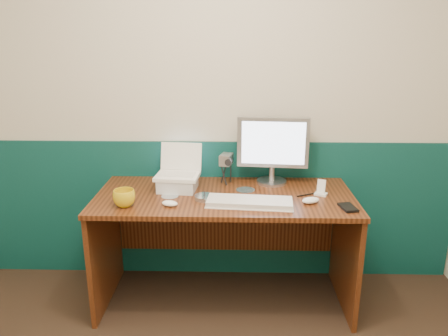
{
  "coord_description": "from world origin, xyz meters",
  "views": [
    {
      "loc": [
        0.19,
        -1.16,
        1.71
      ],
      "look_at": [
        0.13,
        1.23,
        0.97
      ],
      "focal_mm": 35.0,
      "sensor_mm": 36.0,
      "label": 1
    }
  ],
  "objects_px": {
    "keyboard": "(249,203)",
    "monitor": "(273,149)",
    "desk": "(225,249)",
    "camcorder": "(226,170)",
    "laptop": "(177,161)",
    "mug": "(124,198)"
  },
  "relations": [
    {
      "from": "desk",
      "to": "laptop",
      "type": "xyz_separation_m",
      "value": [
        -0.3,
        0.08,
        0.57
      ]
    },
    {
      "from": "mug",
      "to": "camcorder",
      "type": "relative_size",
      "value": 0.66
    },
    {
      "from": "laptop",
      "to": "camcorder",
      "type": "height_order",
      "value": "laptop"
    },
    {
      "from": "desk",
      "to": "monitor",
      "type": "bearing_deg",
      "value": 37.2
    },
    {
      "from": "keyboard",
      "to": "camcorder",
      "type": "height_order",
      "value": "camcorder"
    },
    {
      "from": "camcorder",
      "to": "keyboard",
      "type": "bearing_deg",
      "value": -54.8
    },
    {
      "from": "laptop",
      "to": "desk",
      "type": "bearing_deg",
      "value": -9.55
    },
    {
      "from": "monitor",
      "to": "desk",
      "type": "bearing_deg",
      "value": -137.68
    },
    {
      "from": "laptop",
      "to": "monitor",
      "type": "height_order",
      "value": "monitor"
    },
    {
      "from": "laptop",
      "to": "keyboard",
      "type": "relative_size",
      "value": 0.54
    },
    {
      "from": "monitor",
      "to": "keyboard",
      "type": "height_order",
      "value": "monitor"
    },
    {
      "from": "keyboard",
      "to": "monitor",
      "type": "bearing_deg",
      "value": 73.31
    },
    {
      "from": "monitor",
      "to": "mug",
      "type": "height_order",
      "value": "monitor"
    },
    {
      "from": "desk",
      "to": "monitor",
      "type": "xyz_separation_m",
      "value": [
        0.31,
        0.23,
        0.61
      ]
    },
    {
      "from": "keyboard",
      "to": "camcorder",
      "type": "distance_m",
      "value": 0.41
    },
    {
      "from": "desk",
      "to": "camcorder",
      "type": "xyz_separation_m",
      "value": [
        0.01,
        0.21,
        0.47
      ]
    },
    {
      "from": "keyboard",
      "to": "mug",
      "type": "xyz_separation_m",
      "value": [
        -0.72,
        -0.04,
        0.04
      ]
    },
    {
      "from": "monitor",
      "to": "laptop",
      "type": "bearing_deg",
      "value": -160.83
    },
    {
      "from": "monitor",
      "to": "camcorder",
      "type": "height_order",
      "value": "monitor"
    },
    {
      "from": "mug",
      "to": "camcorder",
      "type": "bearing_deg",
      "value": 35.72
    },
    {
      "from": "mug",
      "to": "keyboard",
      "type": "bearing_deg",
      "value": 3.16
    },
    {
      "from": "laptop",
      "to": "keyboard",
      "type": "height_order",
      "value": "laptop"
    }
  ]
}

